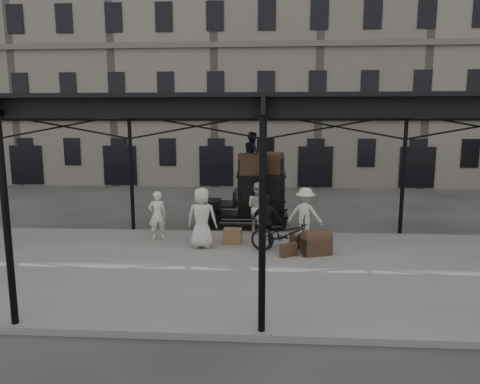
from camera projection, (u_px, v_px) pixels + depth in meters
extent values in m
plane|color=#383533|center=(264.00, 251.00, 14.11)|extent=(120.00, 120.00, 0.00)
cube|color=slate|center=(263.00, 269.00, 12.13)|extent=(28.00, 8.00, 0.15)
cylinder|color=black|center=(3.00, 176.00, 16.35)|extent=(0.14, 0.14, 4.30)
cylinder|color=black|center=(265.00, 178.00, 15.74)|extent=(0.14, 0.14, 4.30)
cylinder|color=black|center=(262.00, 231.00, 8.06)|extent=(0.14, 0.14, 4.30)
cube|color=black|center=(265.00, 114.00, 15.37)|extent=(22.00, 0.10, 0.45)
cube|color=black|center=(263.00, 105.00, 7.69)|extent=(22.00, 0.10, 0.45)
cube|color=black|center=(265.00, 105.00, 11.70)|extent=(22.50, 9.00, 0.08)
cube|color=silver|center=(265.00, 103.00, 11.69)|extent=(18.00, 7.00, 0.04)
cube|color=slate|center=(266.00, 83.00, 30.73)|extent=(64.00, 8.00, 14.00)
cylinder|color=black|center=(209.00, 222.00, 16.54)|extent=(0.80, 0.10, 0.80)
cylinder|color=black|center=(214.00, 214.00, 17.96)|extent=(0.80, 0.10, 0.80)
cylinder|color=black|center=(276.00, 222.00, 16.38)|extent=(0.80, 0.10, 0.80)
cylinder|color=black|center=(276.00, 215.00, 17.80)|extent=(0.80, 0.10, 0.80)
cube|color=black|center=(242.00, 214.00, 17.15)|extent=(3.60, 1.25, 0.12)
cube|color=black|center=(209.00, 207.00, 17.18)|extent=(0.90, 1.00, 0.55)
cube|color=black|center=(197.00, 206.00, 17.21)|extent=(0.06, 0.70, 0.55)
cube|color=black|center=(229.00, 204.00, 17.12)|extent=(0.70, 1.30, 0.10)
cube|color=black|center=(261.00, 195.00, 16.98)|extent=(1.80, 1.45, 1.55)
cube|color=black|center=(261.00, 193.00, 16.23)|extent=(1.40, 0.02, 0.60)
cube|color=black|center=(261.00, 175.00, 16.85)|extent=(1.90, 1.55, 0.06)
imported|color=silver|center=(157.00, 215.00, 14.83)|extent=(0.73, 0.61, 1.70)
imported|color=#BCB7AC|center=(258.00, 208.00, 15.73)|extent=(1.16, 1.14, 1.89)
imported|color=beige|center=(202.00, 218.00, 13.84)|extent=(1.00, 0.69, 1.97)
imported|color=black|center=(267.00, 221.00, 13.85)|extent=(1.07, 0.58, 1.74)
imported|color=beige|center=(305.00, 214.00, 14.64)|extent=(1.35, 1.04, 1.85)
imported|color=black|center=(285.00, 234.00, 13.41)|extent=(2.24, 1.00, 1.14)
imported|color=black|center=(253.00, 153.00, 16.63)|extent=(0.78, 0.92, 1.66)
cube|color=brown|center=(232.00, 236.00, 14.42)|extent=(0.61, 0.47, 0.50)
cube|color=#482F21|center=(295.00, 241.00, 13.93)|extent=(0.31, 0.62, 0.45)
cube|color=#482F21|center=(289.00, 250.00, 13.00)|extent=(0.58, 0.47, 0.40)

